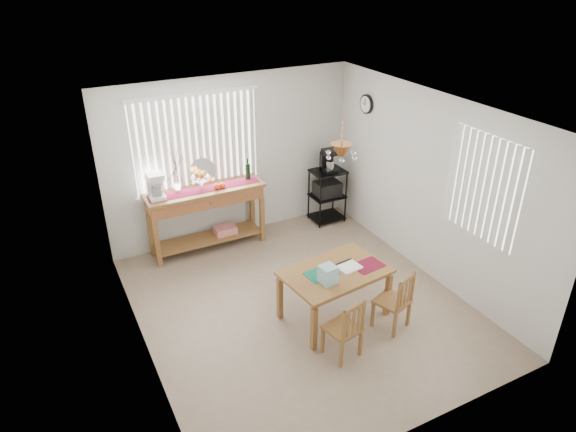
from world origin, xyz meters
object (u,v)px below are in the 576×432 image
dining_table (335,276)px  wire_cart (327,191)px  cart_items (328,161)px  chair_right (395,301)px  chair_left (345,329)px  sideboard (207,204)px

dining_table → wire_cart: bearing=60.8°
cart_items → dining_table: bearing=-119.1°
wire_cart → chair_right: bearing=-105.0°
wire_cart → dining_table: 2.65m
dining_table → chair_left: size_ratio=1.76×
chair_right → wire_cart: bearing=75.0°
chair_left → dining_table: bearing=67.1°
wire_cart → cart_items: bearing=90.0°
sideboard → wire_cart: bearing=-1.6°
cart_items → chair_left: (-1.58, -2.99, -0.72)m
cart_items → dining_table: (-1.29, -2.32, -0.49)m
wire_cart → chair_left: bearing=-117.9°
cart_items → chair_right: size_ratio=0.48×
wire_cart → chair_left: wire_cart is taller
dining_table → chair_left: chair_left is taller
sideboard → cart_items: cart_items is taller
sideboard → dining_table: 2.51m
sideboard → wire_cart: 2.12m
dining_table → chair_right: chair_right is taller
sideboard → cart_items: (2.11, -0.05, 0.34)m
dining_table → chair_left: (-0.28, -0.67, -0.23)m
wire_cart → dining_table: (-1.29, -2.31, 0.05)m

